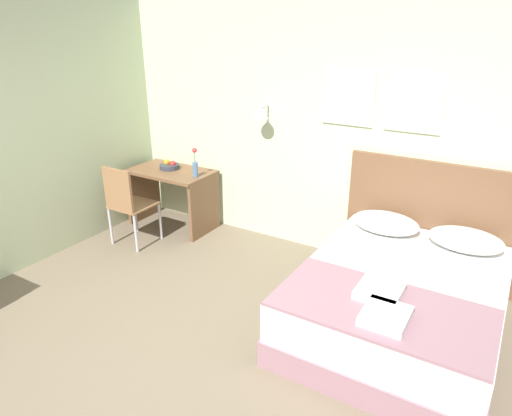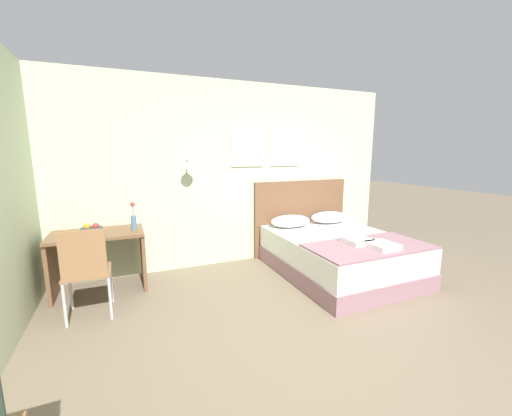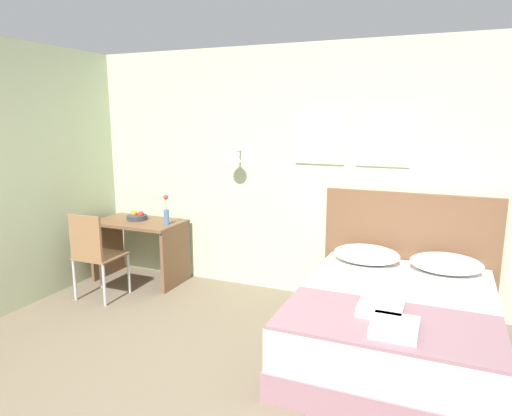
{
  "view_description": "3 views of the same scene",
  "coord_description": "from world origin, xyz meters",
  "views": [
    {
      "loc": [
        1.91,
        -1.62,
        2.39
      ],
      "look_at": [
        -0.05,
        1.62,
        0.84
      ],
      "focal_mm": 32.0,
      "sensor_mm": 36.0,
      "label": 1
    },
    {
      "loc": [
        -1.38,
        -1.67,
        1.67
      ],
      "look_at": [
        0.1,
        1.79,
        0.98
      ],
      "focal_mm": 22.0,
      "sensor_mm": 36.0,
      "label": 2
    },
    {
      "loc": [
        1.58,
        -1.88,
        1.92
      ],
      "look_at": [
        -0.01,
        1.89,
        1.1
      ],
      "focal_mm": 32.0,
      "sensor_mm": 36.0,
      "label": 3
    }
  ],
  "objects": [
    {
      "name": "bed",
      "position": [
        1.28,
        1.68,
        0.26
      ],
      "size": [
        1.53,
        1.95,
        0.54
      ],
      "color": "gray",
      "rests_on": "ground_plane"
    },
    {
      "name": "pillow_left",
      "position": [
        0.92,
        2.4,
        0.62
      ],
      "size": [
        0.63,
        0.42,
        0.17
      ],
      "color": "white",
      "rests_on": "bed"
    },
    {
      "name": "pillow_right",
      "position": [
        1.63,
        2.4,
        0.62
      ],
      "size": [
        0.63,
        0.42,
        0.17
      ],
      "color": "white",
      "rests_on": "bed"
    },
    {
      "name": "desk_chair",
      "position": [
        -1.77,
        1.68,
        0.55
      ],
      "size": [
        0.43,
        0.43,
        0.94
      ],
      "color": "#8E6642",
      "rests_on": "ground_plane"
    },
    {
      "name": "flower_vase",
      "position": [
        -1.29,
        2.33,
        0.86
      ],
      "size": [
        0.06,
        0.06,
        0.34
      ],
      "color": "#4C7099",
      "rests_on": "desk"
    },
    {
      "name": "throw_blanket",
      "position": [
        1.28,
        1.11,
        0.55
      ],
      "size": [
        1.48,
        0.78,
        0.02
      ],
      "color": "gray",
      "rests_on": "bed"
    },
    {
      "name": "wall_back",
      "position": [
        0.01,
        2.74,
        1.33
      ],
      "size": [
        5.45,
        0.31,
        2.65
      ],
      "color": "beige",
      "rests_on": "ground_plane"
    },
    {
      "name": "fruit_bowl",
      "position": [
        -1.76,
        2.41,
        0.76
      ],
      "size": [
        0.24,
        0.24,
        0.11
      ],
      "color": "#333842",
      "rests_on": "desk"
    },
    {
      "name": "headboard",
      "position": [
        1.28,
        2.69,
        0.6
      ],
      "size": [
        1.65,
        0.06,
        1.2
      ],
      "color": "brown",
      "rests_on": "ground_plane"
    },
    {
      "name": "folded_towel_mid_bed",
      "position": [
        1.34,
        0.98,
        0.59
      ],
      "size": [
        0.29,
        0.33,
        0.06
      ],
      "color": "white",
      "rests_on": "throw_blanket"
    },
    {
      "name": "desk",
      "position": [
        -1.7,
        2.36,
        0.49
      ],
      "size": [
        1.02,
        0.6,
        0.72
      ],
      "color": "brown",
      "rests_on": "ground_plane"
    },
    {
      "name": "folded_towel_near_foot",
      "position": [
        1.22,
        1.25,
        0.59
      ],
      "size": [
        0.31,
        0.31,
        0.06
      ],
      "color": "white",
      "rests_on": "throw_blanket"
    }
  ]
}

